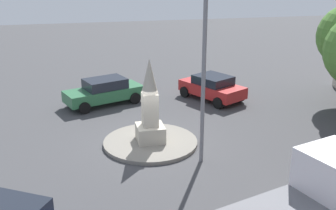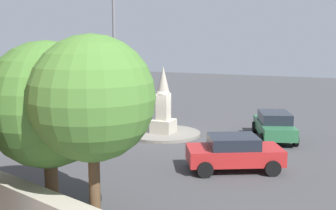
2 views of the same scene
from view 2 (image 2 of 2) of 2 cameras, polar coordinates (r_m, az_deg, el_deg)
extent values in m
plane|color=#424244|center=(24.09, -0.62, -4.01)|extent=(80.00, 80.00, 0.00)
cylinder|color=gray|center=(24.07, -0.62, -3.82)|extent=(4.14, 4.14, 0.16)
cube|color=#B2AA99|center=(23.97, -0.62, -2.80)|extent=(1.18, 1.18, 0.72)
cube|color=#B2AA99|center=(23.77, -0.62, -0.22)|extent=(0.65, 0.65, 1.46)
cone|color=#B2AA99|center=(23.58, -0.63, 3.36)|extent=(0.72, 0.72, 1.52)
cylinder|color=slate|center=(22.96, -7.14, 6.25)|extent=(0.16, 0.16, 8.69)
cube|color=#B22323|center=(17.93, 8.81, -6.57)|extent=(3.39, 4.24, 0.64)
cube|color=#1E232D|center=(17.78, 8.67, -4.84)|extent=(2.38, 2.50, 0.48)
cylinder|color=black|center=(19.19, 12.13, -6.62)|extent=(0.49, 0.67, 0.64)
cylinder|color=black|center=(17.53, 13.76, -8.18)|extent=(0.49, 0.67, 0.64)
cylinder|color=black|center=(18.64, 4.11, -6.91)|extent=(0.49, 0.67, 0.64)
cylinder|color=black|center=(16.93, 4.97, -8.58)|extent=(0.49, 0.67, 0.64)
cube|color=#2D479E|center=(31.27, -7.41, 0.17)|extent=(4.35, 3.62, 0.69)
cube|color=#1E232D|center=(31.19, -7.41, 1.28)|extent=(2.45, 2.40, 0.53)
cylinder|color=black|center=(29.90, -8.95, -0.93)|extent=(0.66, 0.52, 0.64)
cylinder|color=black|center=(31.53, -10.41, -0.46)|extent=(0.66, 0.52, 0.64)
cylinder|color=black|center=(31.19, -4.35, -0.43)|extent=(0.66, 0.52, 0.64)
cylinder|color=black|center=(32.76, -5.98, 0.00)|extent=(0.66, 0.52, 0.64)
cube|color=#2D6B42|center=(23.72, 13.91, -2.91)|extent=(4.63, 3.04, 0.63)
cube|color=#1E232D|center=(23.52, 14.01, -1.57)|extent=(2.58, 2.18, 0.54)
cylinder|color=black|center=(25.13, 11.43, -2.89)|extent=(0.68, 0.43, 0.64)
cylinder|color=black|center=(25.40, 15.15, -2.90)|extent=(0.68, 0.43, 0.64)
cylinder|color=black|center=(22.20, 12.44, -4.50)|extent=(0.68, 0.43, 0.64)
cylinder|color=black|center=(22.51, 16.63, -4.48)|extent=(0.68, 0.43, 0.64)
cube|color=silver|center=(23.93, -20.26, -1.39)|extent=(2.43, 2.61, 1.83)
cube|color=slate|center=(26.80, -17.13, -1.57)|extent=(4.79, 3.32, 0.54)
cube|color=red|center=(28.66, -15.42, 0.23)|extent=(0.65, 2.00, 0.50)
cylinder|color=black|center=(23.57, -17.89, -3.69)|extent=(0.89, 0.51, 0.84)
cylinder|color=black|center=(27.62, -13.95, -1.70)|extent=(0.89, 0.51, 0.84)
cylinder|color=black|center=(28.46, -18.01, -1.56)|extent=(0.89, 0.51, 0.84)
cylinder|color=brown|center=(12.39, -9.74, -10.63)|extent=(0.32, 0.32, 2.57)
sphere|color=#4C7F33|center=(11.80, -10.06, 0.92)|extent=(3.48, 3.48, 3.48)
cylinder|color=brown|center=(14.05, -15.24, -9.55)|extent=(0.41, 0.41, 2.06)
sphere|color=#4C7F33|center=(13.50, -15.66, 0.09)|extent=(3.87, 3.87, 3.87)
camera|label=1|loc=(35.54, -23.43, 11.72)|focal=43.47mm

